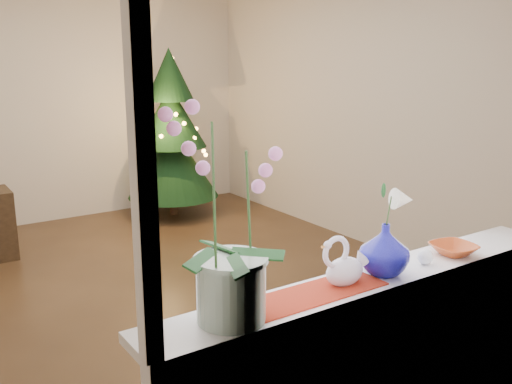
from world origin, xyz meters
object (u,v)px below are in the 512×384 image
swan (345,261)px  amber_dish (453,250)px  xmas_tree (171,134)px  paperweight (425,257)px  orchid_pot (230,214)px  blue_vase (385,246)px

swan → amber_dish: size_ratio=1.38×
xmas_tree → paperweight: bearing=-101.2°
orchid_pot → amber_dish: orchid_pot is taller
amber_dish → paperweight: bearing=-177.1°
blue_vase → amber_dish: 0.47m
orchid_pot → blue_vase: size_ratio=3.04×
orchid_pot → blue_vase: orchid_pot is taller
amber_dish → xmas_tree: (0.65, 4.34, 0.02)m
swan → blue_vase: blue_vase is taller
amber_dish → blue_vase: bearing=178.7°
paperweight → xmas_tree: xmas_tree is taller
paperweight → xmas_tree: (0.86, 4.35, 0.00)m
blue_vase → xmas_tree: (1.10, 4.32, -0.09)m
orchid_pot → blue_vase: (0.77, 0.00, -0.26)m
swan → xmas_tree: (1.32, 4.32, -0.06)m
orchid_pot → swan: size_ratio=3.23×
orchid_pot → xmas_tree: bearing=66.6°
orchid_pot → paperweight: (1.01, -0.02, -0.35)m
orchid_pot → amber_dish: (1.23, -0.01, -0.37)m
paperweight → amber_dish: bearing=2.9°
blue_vase → swan: bearing=177.5°
blue_vase → paperweight: blue_vase is taller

